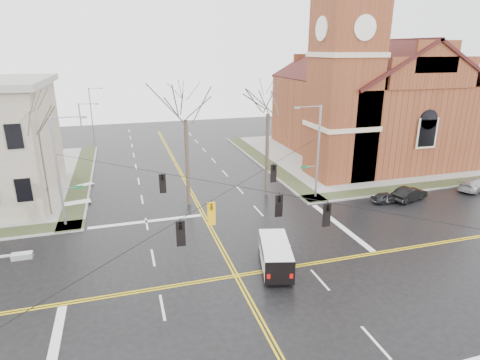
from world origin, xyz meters
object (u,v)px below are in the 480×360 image
object	(u,v)px
streetlight_north_b	(92,110)
parked_car_b	(409,194)
streetlight_north_a	(84,134)
tree_ne	(268,108)
parked_car_a	(387,198)
church	(364,94)
signal_pole_ne	(317,150)
parked_car_c	(475,184)
tree_nw_far	(36,124)
cargo_van	(275,253)
tree_nw_near	(185,114)
signal_pole_nw	(60,169)

from	to	relation	value
streetlight_north_b	parked_car_b	size ratio (longest dim) A/B	1.96
streetlight_north_a	tree_ne	size ratio (longest dim) A/B	0.66
streetlight_north_b	parked_car_a	distance (m)	48.74
church	streetlight_north_b	size ratio (longest dim) A/B	3.44
streetlight_north_a	parked_car_b	distance (m)	36.58
church	streetlight_north_a	bearing A→B (deg)	174.81
signal_pole_ne	parked_car_c	bearing A→B (deg)	-8.91
parked_car_a	tree_nw_far	distance (m)	32.02
streetlight_north_a	tree_nw_far	distance (m)	14.39
parked_car_c	streetlight_north_a	bearing A→B (deg)	42.79
streetlight_north_b	cargo_van	bearing A→B (deg)	-74.25
parked_car_c	streetlight_north_b	bearing A→B (deg)	23.86
tree_ne	parked_car_a	bearing A→B (deg)	-27.04
church	tree_nw_near	size ratio (longest dim) A/B	2.31
parked_car_c	cargo_van	bearing A→B (deg)	87.27
streetlight_north_a	cargo_van	distance (m)	30.96
tree_ne	tree_nw_far	bearing A→B (deg)	178.21
signal_pole_ne	signal_pole_nw	bearing A→B (deg)	180.00
cargo_van	tree_nw_far	bearing A→B (deg)	153.23
streetlight_north_b	parked_car_a	size ratio (longest dim) A/B	2.61
signal_pole_ne	signal_pole_nw	distance (m)	22.64
signal_pole_ne	streetlight_north_a	size ratio (longest dim) A/B	1.12
parked_car_b	tree_nw_far	size ratio (longest dim) A/B	0.36
tree_nw_near	tree_nw_far	bearing A→B (deg)	175.99
parked_car_a	tree_nw_near	bearing A→B (deg)	74.84
parked_car_b	tree_ne	size ratio (longest dim) A/B	0.34
signal_pole_ne	tree_nw_far	world-z (taller)	tree_nw_far
streetlight_north_b	parked_car_a	xyz separation A→B (m)	(28.12, -39.62, -3.95)
signal_pole_nw	tree_nw_near	xyz separation A→B (m)	(10.53, 1.94, 3.66)
streetlight_north_b	parked_car_b	distance (m)	50.27
signal_pole_ne	parked_car_a	world-z (taller)	signal_pole_ne
parked_car_a	parked_car_b	xyz separation A→B (m)	(2.45, -0.11, 0.15)
signal_pole_ne	streetlight_north_b	size ratio (longest dim) A/B	1.12
signal_pole_nw	tree_nw_near	distance (m)	11.31
streetlight_north_a	parked_car_a	xyz separation A→B (m)	(28.12, -19.62, -3.95)
signal_pole_nw	tree_nw_far	size ratio (longest dim) A/B	0.80
tree_nw_far	tree_ne	world-z (taller)	tree_ne
signal_pole_nw	tree_nw_far	world-z (taller)	tree_nw_far
church	tree_nw_near	xyz separation A→B (m)	(-25.56, -11.35, 0.17)
cargo_van	parked_car_b	size ratio (longest dim) A/B	1.25
streetlight_north_a	parked_car_c	xyz separation A→B (m)	(39.09, -19.18, -3.82)
signal_pole_nw	parked_car_b	bearing A→B (deg)	-5.90
signal_pole_ne	signal_pole_nw	world-z (taller)	same
signal_pole_ne	tree_nw_far	bearing A→B (deg)	173.46
signal_pole_ne	tree_nw_near	xyz separation A→B (m)	(-12.11, 1.94, 3.66)
tree_nw_far	church	bearing A→B (deg)	15.49
tree_nw_near	tree_ne	bearing A→B (deg)	1.67
church	streetlight_north_a	xyz separation A→B (m)	(-35.42, 3.22, -3.97)
parked_car_b	parked_car_a	bearing A→B (deg)	70.52
parked_car_a	tree_nw_far	size ratio (longest dim) A/B	0.27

